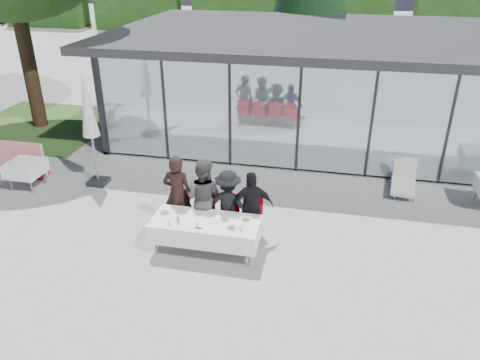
% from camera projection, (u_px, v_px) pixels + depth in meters
% --- Properties ---
extents(ground, '(90.00, 90.00, 0.00)m').
position_uv_depth(ground, '(229.00, 244.00, 10.24)').
color(ground, '#9B9993').
rests_on(ground, ground).
extents(pavilion, '(14.80, 8.80, 3.44)m').
position_uv_depth(pavilion, '(340.00, 67.00, 16.06)').
color(pavilion, gray).
rests_on(pavilion, ground).
extents(treeline, '(62.50, 2.00, 4.40)m').
position_uv_depth(treeline, '(291.00, 3.00, 34.16)').
color(treeline, '#193A12').
rests_on(treeline, ground).
extents(dining_table, '(2.26, 0.96, 0.75)m').
position_uv_depth(dining_table, '(206.00, 229.00, 9.78)').
color(dining_table, white).
rests_on(dining_table, ground).
extents(diner_a, '(0.67, 0.67, 1.82)m').
position_uv_depth(diner_a, '(178.00, 194.00, 10.38)').
color(diner_a, black).
rests_on(diner_a, ground).
extents(diner_chair_a, '(0.44, 0.44, 0.97)m').
position_uv_depth(diner_chair_a, '(179.00, 208.00, 10.59)').
color(diner_chair_a, red).
rests_on(diner_chair_a, ground).
extents(diner_b, '(1.01, 1.01, 1.80)m').
position_uv_depth(diner_b, '(203.00, 197.00, 10.27)').
color(diner_b, '#505050').
rests_on(diner_b, ground).
extents(diner_chair_b, '(0.44, 0.44, 0.97)m').
position_uv_depth(diner_chair_b, '(204.00, 210.00, 10.48)').
color(diner_chair_b, red).
rests_on(diner_chair_b, ground).
extents(diner_c, '(1.04, 1.04, 1.58)m').
position_uv_depth(diner_c, '(228.00, 204.00, 10.21)').
color(diner_c, black).
rests_on(diner_c, ground).
extents(diner_chair_c, '(0.44, 0.44, 0.97)m').
position_uv_depth(diner_chair_c, '(229.00, 213.00, 10.37)').
color(diner_chair_c, red).
rests_on(diner_chair_c, ground).
extents(diner_d, '(1.19, 1.19, 1.61)m').
position_uv_depth(diner_d, '(252.00, 206.00, 10.11)').
color(diner_d, black).
rests_on(diner_d, ground).
extents(diner_chair_d, '(0.44, 0.44, 0.97)m').
position_uv_depth(diner_chair_d, '(252.00, 216.00, 10.27)').
color(diner_chair_d, red).
rests_on(diner_chair_d, ground).
extents(plate_a, '(0.24, 0.24, 0.07)m').
position_uv_depth(plate_a, '(165.00, 213.00, 9.92)').
color(plate_a, white).
rests_on(plate_a, dining_table).
extents(plate_b, '(0.24, 0.24, 0.07)m').
position_uv_depth(plate_b, '(199.00, 213.00, 9.89)').
color(plate_b, white).
rests_on(plate_b, dining_table).
extents(plate_c, '(0.24, 0.24, 0.07)m').
position_uv_depth(plate_c, '(225.00, 219.00, 9.69)').
color(plate_c, white).
rests_on(plate_c, dining_table).
extents(plate_d, '(0.24, 0.24, 0.07)m').
position_uv_depth(plate_d, '(246.00, 219.00, 9.68)').
color(plate_d, white).
rests_on(plate_d, dining_table).
extents(plate_extra, '(0.24, 0.24, 0.07)m').
position_uv_depth(plate_extra, '(232.00, 228.00, 9.39)').
color(plate_extra, white).
rests_on(plate_extra, dining_table).
extents(juice_bottle, '(0.06, 0.06, 0.15)m').
position_uv_depth(juice_bottle, '(178.00, 220.00, 9.57)').
color(juice_bottle, '#8FBE4F').
rests_on(juice_bottle, dining_table).
extents(drinking_glasses, '(1.54, 0.17, 0.10)m').
position_uv_depth(drinking_glasses, '(202.00, 225.00, 9.42)').
color(drinking_glasses, silver).
rests_on(drinking_glasses, dining_table).
extents(folded_eyeglasses, '(0.14, 0.03, 0.01)m').
position_uv_depth(folded_eyeglasses, '(199.00, 228.00, 9.41)').
color(folded_eyeglasses, black).
rests_on(folded_eyeglasses, dining_table).
extents(spare_table_left, '(0.86, 0.86, 0.74)m').
position_uv_depth(spare_table_left, '(25.00, 169.00, 12.43)').
color(spare_table_left, white).
rests_on(spare_table_left, ground).
extents(spare_chair_b, '(0.52, 0.52, 0.97)m').
position_uv_depth(spare_chair_b, '(436.00, 163.00, 12.82)').
color(spare_chair_b, red).
rests_on(spare_chair_b, ground).
extents(market_umbrella, '(0.50, 0.50, 3.00)m').
position_uv_depth(market_umbrella, '(88.00, 114.00, 11.98)').
color(market_umbrella, black).
rests_on(market_umbrella, ground).
extents(lounger, '(0.75, 1.39, 0.72)m').
position_uv_depth(lounger, '(404.00, 180.00, 12.49)').
color(lounger, silver).
rests_on(lounger, ground).
extents(grass_patch, '(5.00, 5.00, 0.02)m').
position_uv_depth(grass_patch, '(41.00, 125.00, 17.09)').
color(grass_patch, '#385926').
rests_on(grass_patch, ground).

